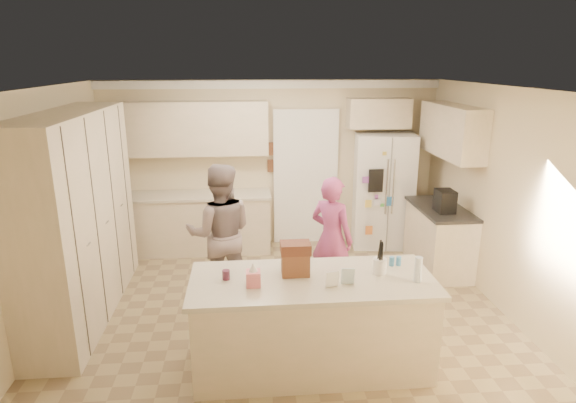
{
  "coord_description": "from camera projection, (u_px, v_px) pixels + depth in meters",
  "views": [
    {
      "loc": [
        -0.39,
        -5.16,
        2.87
      ],
      "look_at": [
        0.1,
        0.35,
        1.25
      ],
      "focal_mm": 30.0,
      "sensor_mm": 36.0,
      "label": 1
    }
  ],
  "objects": [
    {
      "name": "floor",
      "position": [
        282.0,
        310.0,
        5.78
      ],
      "size": [
        5.2,
        4.6,
        0.02
      ],
      "primitive_type": "cube",
      "color": "#938159",
      "rests_on": "ground"
    },
    {
      "name": "ceiling",
      "position": [
        281.0,
        87.0,
        5.04
      ],
      "size": [
        5.2,
        4.6,
        0.02
      ],
      "primitive_type": "cube",
      "color": "white",
      "rests_on": "wall_back"
    },
    {
      "name": "wall_back",
      "position": [
        271.0,
        164.0,
        7.61
      ],
      "size": [
        5.2,
        0.02,
        2.6
      ],
      "primitive_type": "cube",
      "color": "beige",
      "rests_on": "ground"
    },
    {
      "name": "wall_front",
      "position": [
        308.0,
        307.0,
        3.2
      ],
      "size": [
        5.2,
        0.02,
        2.6
      ],
      "primitive_type": "cube",
      "color": "beige",
      "rests_on": "ground"
    },
    {
      "name": "wall_left",
      "position": [
        41.0,
        212.0,
        5.19
      ],
      "size": [
        0.02,
        4.6,
        2.6
      ],
      "primitive_type": "cube",
      "color": "beige",
      "rests_on": "ground"
    },
    {
      "name": "wall_right",
      "position": [
        504.0,
        200.0,
        5.63
      ],
      "size": [
        0.02,
        4.6,
        2.6
      ],
      "primitive_type": "cube",
      "color": "beige",
      "rests_on": "ground"
    },
    {
      "name": "crown_back",
      "position": [
        270.0,
        84.0,
        7.22
      ],
      "size": [
        5.2,
        0.08,
        0.12
      ],
      "primitive_type": "cube",
      "color": "white",
      "rests_on": "wall_back"
    },
    {
      "name": "pantry_bank",
      "position": [
        78.0,
        217.0,
        5.44
      ],
      "size": [
        0.6,
        2.6,
        2.35
      ],
      "primitive_type": "cube",
      "color": "beige",
      "rests_on": "floor"
    },
    {
      "name": "back_base_cab",
      "position": [
        199.0,
        224.0,
        7.46
      ],
      "size": [
        2.2,
        0.6,
        0.88
      ],
      "primitive_type": "cube",
      "color": "beige",
      "rests_on": "floor"
    },
    {
      "name": "back_countertop",
      "position": [
        197.0,
        195.0,
        7.32
      ],
      "size": [
        2.24,
        0.63,
        0.04
      ],
      "primitive_type": "cube",
      "color": "beige",
      "rests_on": "back_base_cab"
    },
    {
      "name": "back_upper_cab",
      "position": [
        194.0,
        128.0,
        7.17
      ],
      "size": [
        2.2,
        0.35,
        0.8
      ],
      "primitive_type": "cube",
      "color": "beige",
      "rests_on": "wall_back"
    },
    {
      "name": "doorway_opening",
      "position": [
        305.0,
        179.0,
        7.7
      ],
      "size": [
        0.9,
        0.06,
        2.1
      ],
      "primitive_type": "cube",
      "color": "black",
      "rests_on": "floor"
    },
    {
      "name": "doorway_casing",
      "position": [
        306.0,
        180.0,
        7.67
      ],
      "size": [
        1.02,
        0.03,
        2.22
      ],
      "primitive_type": "cube",
      "color": "white",
      "rests_on": "floor"
    },
    {
      "name": "wall_frame_upper",
      "position": [
        272.0,
        149.0,
        7.51
      ],
      "size": [
        0.15,
        0.02,
        0.2
      ],
      "primitive_type": "cube",
      "color": "brown",
      "rests_on": "wall_back"
    },
    {
      "name": "wall_frame_lower",
      "position": [
        272.0,
        166.0,
        7.58
      ],
      "size": [
        0.15,
        0.02,
        0.2
      ],
      "primitive_type": "cube",
      "color": "brown",
      "rests_on": "wall_back"
    },
    {
      "name": "refrigerator",
      "position": [
        383.0,
        190.0,
        7.62
      ],
      "size": [
        0.98,
        0.81,
        1.8
      ],
      "primitive_type": "cube",
      "rotation": [
        0.0,
        0.0,
        -0.13
      ],
      "color": "white",
      "rests_on": "floor"
    },
    {
      "name": "fridge_seam",
      "position": [
        389.0,
        196.0,
        7.28
      ],
      "size": [
        0.02,
        0.02,
        1.78
      ],
      "primitive_type": "cube",
      "color": "gray",
      "rests_on": "refrigerator"
    },
    {
      "name": "fridge_dispenser",
      "position": [
        376.0,
        181.0,
        7.18
      ],
      "size": [
        0.22,
        0.03,
        0.35
      ],
      "primitive_type": "cube",
      "color": "black",
      "rests_on": "refrigerator"
    },
    {
      "name": "fridge_handle_l",
      "position": [
        387.0,
        187.0,
        7.22
      ],
      "size": [
        0.02,
        0.02,
        0.85
      ],
      "primitive_type": "cylinder",
      "color": "silver",
      "rests_on": "refrigerator"
    },
    {
      "name": "fridge_handle_r",
      "position": [
        393.0,
        187.0,
        7.22
      ],
      "size": [
        0.02,
        0.02,
        0.85
      ],
      "primitive_type": "cylinder",
      "color": "silver",
      "rests_on": "refrigerator"
    },
    {
      "name": "over_fridge_cab",
      "position": [
        379.0,
        113.0,
        7.35
      ],
      "size": [
        0.95,
        0.35,
        0.45
      ],
      "primitive_type": "cube",
      "color": "beige",
      "rests_on": "wall_back"
    },
    {
      "name": "right_base_cab",
      "position": [
        439.0,
        240.0,
        6.8
      ],
      "size": [
        0.6,
        1.2,
        0.88
      ],
      "primitive_type": "cube",
      "color": "beige",
      "rests_on": "floor"
    },
    {
      "name": "right_countertop",
      "position": [
        441.0,
        209.0,
        6.67
      ],
      "size": [
        0.63,
        1.24,
        0.04
      ],
      "primitive_type": "cube",
      "color": "#2D2B28",
      "rests_on": "right_base_cab"
    },
    {
      "name": "right_upper_cab",
      "position": [
        452.0,
        131.0,
        6.58
      ],
      "size": [
        0.35,
        1.5,
        0.7
      ],
      "primitive_type": "cube",
      "color": "beige",
      "rests_on": "wall_right"
    },
    {
      "name": "coffee_maker",
      "position": [
        445.0,
        201.0,
        6.43
      ],
      "size": [
        0.22,
        0.28,
        0.3
      ],
      "primitive_type": "cube",
      "color": "black",
      "rests_on": "right_countertop"
    },
    {
      "name": "island_base",
      "position": [
        312.0,
        324.0,
        4.61
      ],
      "size": [
        2.2,
        0.9,
        0.88
      ],
      "primitive_type": "cube",
      "color": "beige",
      "rests_on": "floor"
    },
    {
      "name": "island_top",
      "position": [
        312.0,
        281.0,
        4.48
      ],
      "size": [
        2.28,
        0.96,
        0.05
      ],
      "primitive_type": "cube",
      "color": "beige",
      "rests_on": "island_base"
    },
    {
      "name": "utensil_crock",
      "position": [
        380.0,
        266.0,
        4.56
      ],
      "size": [
        0.13,
        0.13,
        0.15
      ],
      "primitive_type": "cylinder",
      "color": "white",
      "rests_on": "island_top"
    },
    {
      "name": "tissue_box",
      "position": [
        253.0,
        278.0,
        4.32
      ],
      "size": [
        0.13,
        0.13,
        0.14
      ],
      "primitive_type": "cube",
      "color": "#E77782",
      "rests_on": "island_top"
    },
    {
      "name": "tissue_plume",
      "position": [
        253.0,
        267.0,
        4.28
      ],
      "size": [
        0.08,
        0.08,
        0.08
      ],
      "primitive_type": "cone",
      "color": "white",
      "rests_on": "tissue_box"
    },
    {
      "name": "dollhouse_body",
      "position": [
        295.0,
        264.0,
        4.53
      ],
      "size": [
        0.26,
        0.18,
        0.22
      ],
      "primitive_type": "cube",
      "color": "brown",
      "rests_on": "island_top"
    },
    {
      "name": "dollhouse_roof",
      "position": [
        295.0,
        248.0,
        4.48
      ],
      "size": [
        0.28,
        0.2,
        0.1
      ],
      "primitive_type": "cube",
      "color": "#592D1E",
      "rests_on": "dollhouse_body"
    },
    {
      "name": "jam_jar",
      "position": [
        226.0,
        275.0,
        4.44
      ],
      "size": [
        0.07,
        0.07,
        0.09
      ],
      "primitive_type": "cylinder",
      "color": "#59263F",
      "rests_on": "island_top"
    },
    {
      "name": "greeting_card_a",
      "position": [
        332.0,
        279.0,
        4.28
      ],
      "size": [
        0.12,
        0.06,
        0.16
      ],
      "primitive_type": "cube",
      "rotation": [
        0.15,
        0.0,
        0.2
      ],
      "color": "white",
      "rests_on": "island_top"
    },
    {
      "name": "greeting_card_b",
      "position": [
        348.0,
        276.0,
        4.34
      ],
      "size": [
        0.12,
        0.05,
        0.16
      ],
      "primitive_type": "cube",
      "rotation": [
        0.15,
        0.0,
        -0.1
      ],
      "color": "silver",
      "rests_on": "island_top"
    },
    {
      "name": "water_bottle",
      "position": [
        418.0,
        269.0,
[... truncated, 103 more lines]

